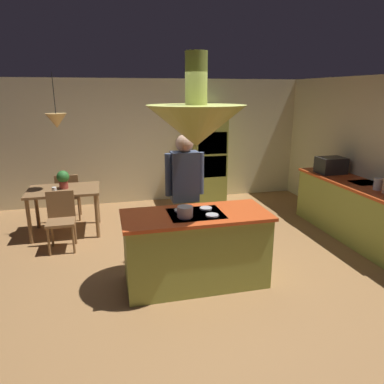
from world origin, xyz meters
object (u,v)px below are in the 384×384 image
at_px(oven_tower, 208,154).
at_px(potted_plant_on_table, 63,178).
at_px(canister_sugar, 378,184).
at_px(kitchen_island, 196,248).
at_px(dining_table, 64,195).
at_px(person_at_island, 185,190).
at_px(microwave_on_counter, 331,165).
at_px(chair_by_back_wall, 68,194).
at_px(cup_on_table, 54,190).
at_px(chair_facing_island, 61,216).
at_px(cooking_pot_on_cooktop, 185,212).

distance_m(oven_tower, potted_plant_on_table, 3.01).
bearing_deg(oven_tower, canister_sugar, -58.72).
height_order(kitchen_island, dining_table, kitchen_island).
bearing_deg(person_at_island, microwave_on_counter, 16.94).
bearing_deg(dining_table, potted_plant_on_table, 78.41).
relative_size(dining_table, canister_sugar, 6.54).
bearing_deg(chair_by_back_wall, cup_on_table, 82.14).
distance_m(person_at_island, chair_facing_island, 1.97).
relative_size(canister_sugar, microwave_on_counter, 0.38).
bearing_deg(microwave_on_counter, potted_plant_on_table, 172.36).
bearing_deg(cooking_pot_on_cooktop, cup_on_table, 129.21).
bearing_deg(chair_facing_island, chair_by_back_wall, 90.00).
relative_size(chair_facing_island, microwave_on_counter, 1.89).
bearing_deg(potted_plant_on_table, microwave_on_counter, -7.64).
relative_size(microwave_on_counter, cooking_pot_on_cooktop, 2.56).
xyz_separation_m(dining_table, person_at_island, (1.71, -1.44, 0.36)).
distance_m(oven_tower, chair_by_back_wall, 2.90).
xyz_separation_m(chair_facing_island, cup_on_table, (-0.11, 0.42, 0.30)).
height_order(kitchen_island, cup_on_table, kitchen_island).
relative_size(dining_table, cooking_pot_on_cooktop, 6.31).
height_order(chair_by_back_wall, cup_on_table, chair_by_back_wall).
relative_size(chair_facing_island, cooking_pot_on_cooktop, 4.83).
relative_size(chair_facing_island, canister_sugar, 5.01).
bearing_deg(kitchen_island, canister_sugar, 7.60).
relative_size(oven_tower, chair_facing_island, 2.36).
distance_m(cup_on_table, cooking_pot_on_cooktop, 2.62).
bearing_deg(cup_on_table, dining_table, 60.52).
xyz_separation_m(person_at_island, cooking_pot_on_cooktop, (-0.17, -0.79, -0.03)).
bearing_deg(cooking_pot_on_cooktop, chair_facing_island, 133.83).
height_order(person_at_island, microwave_on_counter, person_at_island).
relative_size(chair_by_back_wall, potted_plant_on_table, 2.90).
distance_m(dining_table, potted_plant_on_table, 0.27).
relative_size(chair_facing_island, potted_plant_on_table, 2.90).
height_order(dining_table, chair_facing_island, chair_facing_island).
relative_size(kitchen_island, potted_plant_on_table, 5.84).
bearing_deg(chair_facing_island, canister_sugar, -13.56).
distance_m(chair_facing_island, potted_plant_on_table, 0.78).
height_order(oven_tower, cooking_pot_on_cooktop, oven_tower).
bearing_deg(cup_on_table, potted_plant_on_table, 62.57).
relative_size(kitchen_island, canister_sugar, 10.08).
distance_m(canister_sugar, microwave_on_counter, 1.14).
relative_size(oven_tower, canister_sugar, 11.82).
bearing_deg(cup_on_table, kitchen_island, -46.28).
bearing_deg(oven_tower, potted_plant_on_table, -158.28).
bearing_deg(canister_sugar, microwave_on_counter, 90.00).
height_order(chair_facing_island, potted_plant_on_table, potted_plant_on_table).
bearing_deg(kitchen_island, person_at_island, 88.79).
distance_m(chair_facing_island, chair_by_back_wall, 1.25).
height_order(chair_facing_island, cup_on_table, chair_facing_island).
distance_m(cup_on_table, microwave_on_counter, 4.68).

